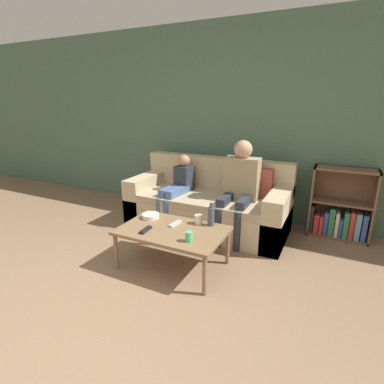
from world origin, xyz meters
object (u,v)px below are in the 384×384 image
(bookshelf, at_px, (340,211))
(coffee_table, at_px, (173,233))
(person_child, at_px, (177,188))
(snack_bowl, at_px, (151,216))
(cup_far, at_px, (189,237))
(bottle, at_px, (211,216))
(tv_remote_0, at_px, (145,230))
(person_adult, at_px, (240,182))
(couch, at_px, (209,205))
(cup_near, at_px, (199,219))
(tv_remote_1, at_px, (175,224))

(bookshelf, relative_size, coffee_table, 0.83)
(person_child, xyz_separation_m, snack_bowl, (0.09, -0.76, -0.10))
(cup_far, height_order, bottle, bottle)
(tv_remote_0, distance_m, snack_bowl, 0.33)
(person_adult, height_order, cup_far, person_adult)
(bookshelf, bearing_deg, cup_far, -125.74)
(couch, relative_size, coffee_table, 1.97)
(person_child, bearing_deg, snack_bowl, -75.51)
(bottle, bearing_deg, cup_far, -95.05)
(snack_bowl, distance_m, bottle, 0.67)
(snack_bowl, bearing_deg, tv_remote_0, -64.99)
(person_child, xyz_separation_m, bottle, (0.75, -0.66, -0.02))
(bookshelf, xyz_separation_m, snack_bowl, (-1.82, -1.36, 0.11))
(cup_near, xyz_separation_m, bottle, (0.13, 0.02, 0.05))
(tv_remote_1, height_order, bottle, bottle)
(tv_remote_0, bearing_deg, cup_far, -5.06)
(person_adult, relative_size, cup_near, 12.21)
(person_child, height_order, tv_remote_1, person_child)
(coffee_table, height_order, bottle, bottle)
(cup_near, bearing_deg, person_child, 132.44)
(couch, relative_size, bookshelf, 2.36)
(tv_remote_0, relative_size, snack_bowl, 0.94)
(person_child, bearing_deg, bottle, -33.91)
(person_adult, relative_size, bottle, 4.90)
(bookshelf, height_order, bottle, bookshelf)
(couch, distance_m, tv_remote_0, 1.22)
(person_adult, distance_m, bottle, 0.75)
(cup_near, relative_size, tv_remote_0, 0.55)
(cup_near, bearing_deg, tv_remote_0, -135.29)
(bottle, bearing_deg, person_child, 138.63)
(bookshelf, distance_m, person_adult, 1.28)
(couch, relative_size, snack_bowl, 11.02)
(tv_remote_1, xyz_separation_m, snack_bowl, (-0.33, 0.04, 0.01))
(person_child, distance_m, tv_remote_1, 0.91)
(couch, xyz_separation_m, bottle, (0.37, -0.81, 0.21))
(tv_remote_0, relative_size, tv_remote_1, 0.98)
(cup_near, xyz_separation_m, tv_remote_0, (-0.39, -0.38, -0.04))
(bookshelf, relative_size, person_adult, 0.74)
(couch, height_order, tv_remote_0, couch)
(couch, xyz_separation_m, cup_near, (0.24, -0.82, 0.15))
(cup_far, xyz_separation_m, snack_bowl, (-0.62, 0.31, -0.02))
(coffee_table, xyz_separation_m, tv_remote_1, (-0.03, 0.11, 0.05))
(person_adult, bearing_deg, tv_remote_1, -114.03)
(person_adult, bearing_deg, person_child, -175.26)
(coffee_table, distance_m, cup_far, 0.32)
(couch, height_order, coffee_table, couch)
(cup_far, relative_size, snack_bowl, 0.51)
(snack_bowl, bearing_deg, coffee_table, -22.96)
(person_child, relative_size, snack_bowl, 5.08)
(coffee_table, xyz_separation_m, bottle, (0.30, 0.25, 0.14))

